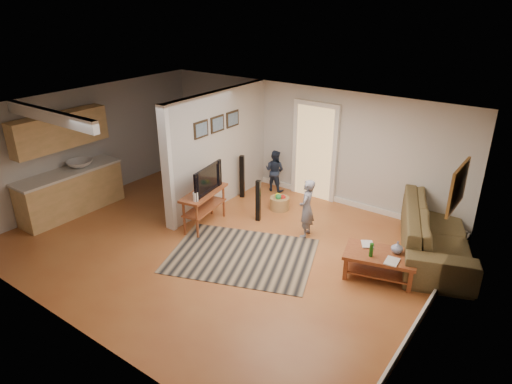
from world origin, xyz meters
TOP-DOWN VIEW (x-y plane):
  - ground at (0.00, 0.00)m, footprint 7.50×7.50m
  - room_shell at (-1.07, 0.43)m, footprint 7.54×6.02m
  - area_rug at (0.57, -0.10)m, footprint 3.01×2.61m
  - sofa at (3.29, 2.09)m, footprint 2.02×3.06m
  - coffee_table at (2.81, 0.72)m, footprint 1.28×0.94m
  - tv_console at (-0.74, 0.40)m, footprint 0.64×1.24m
  - speaker_left at (-0.00, 1.20)m, footprint 0.11×0.11m
  - speaker_right at (-0.99, 1.95)m, footprint 0.13×0.13m
  - toy_basket at (0.06, 1.90)m, footprint 0.42×0.42m
  - child at (1.12, 1.21)m, footprint 0.36×0.47m
  - toddler at (-0.60, 2.70)m, footprint 0.51×0.41m

SIDE VIEW (x-z plane):
  - ground at x=0.00m, z-range 0.00..0.00m
  - sofa at x=3.29m, z-range -0.42..0.42m
  - child at x=1.12m, z-range -0.58..0.58m
  - toddler at x=-0.60m, z-range -0.50..0.50m
  - area_rug at x=0.57m, z-range 0.00..0.01m
  - toy_basket at x=0.06m, z-range -0.03..0.34m
  - coffee_table at x=2.81m, z-range 0.01..0.69m
  - speaker_left at x=0.00m, z-range 0.00..0.89m
  - speaker_right at x=-0.99m, z-range 0.00..1.00m
  - tv_console at x=-0.74m, z-range 0.17..1.18m
  - room_shell at x=-1.07m, z-range 0.20..2.72m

